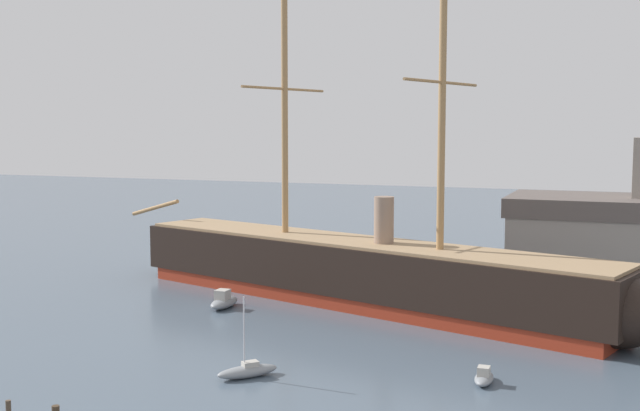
{
  "coord_description": "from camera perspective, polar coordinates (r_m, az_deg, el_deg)",
  "views": [
    {
      "loc": [
        23.53,
        -26.54,
        17.36
      ],
      "look_at": [
        -0.67,
        34.09,
        10.84
      ],
      "focal_mm": 43.44,
      "sensor_mm": 36.0,
      "label": 1
    }
  ],
  "objects": [
    {
      "name": "tall_ship",
      "position": [
        76.97,
        2.71,
        -4.82
      ],
      "size": [
        62.52,
        23.71,
        30.87
      ],
      "color": "maroon",
      "rests_on": "ground"
    },
    {
      "name": "sailboat_near_centre",
      "position": [
        55.53,
        -5.36,
        -12.01
      ],
      "size": [
        3.93,
        4.2,
        5.77
      ],
      "color": "gray",
      "rests_on": "ground"
    },
    {
      "name": "motorboat_mid_right",
      "position": [
        55.2,
        11.99,
        -12.28
      ],
      "size": [
        1.34,
        2.99,
        1.24
      ],
      "color": "gray",
      "rests_on": "ground"
    },
    {
      "name": "motorboat_alongside_bow",
      "position": [
        76.14,
        -7.1,
        -7.02
      ],
      "size": [
        1.94,
        4.44,
        1.85
      ],
      "color": "gray",
      "rests_on": "ground"
    },
    {
      "name": "dinghy_far_left",
      "position": [
        96.02,
        -10.98,
        -4.66
      ],
      "size": [
        1.49,
        2.38,
        0.52
      ],
      "color": "silver",
      "rests_on": "ground"
    }
  ]
}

